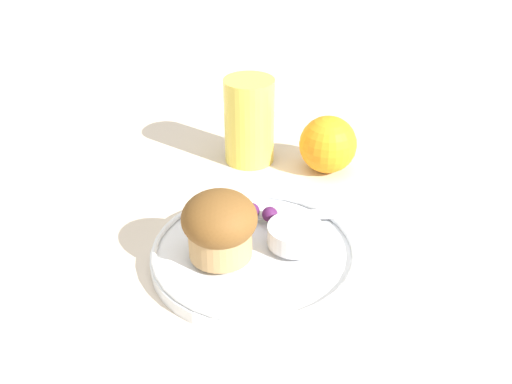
% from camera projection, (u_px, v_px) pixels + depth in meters
% --- Properties ---
extents(ground_plane, '(3.00, 3.00, 0.00)m').
position_uv_depth(ground_plane, '(252.00, 265.00, 0.61)').
color(ground_plane, beige).
extents(plate, '(0.22, 0.22, 0.02)m').
position_uv_depth(plate, '(253.00, 253.00, 0.61)').
color(plate, white).
rests_on(plate, ground_plane).
extents(muffin, '(0.08, 0.08, 0.07)m').
position_uv_depth(muffin, '(220.00, 225.00, 0.57)').
color(muffin, tan).
rests_on(muffin, plate).
extents(cream_ramekin, '(0.06, 0.06, 0.02)m').
position_uv_depth(cream_ramekin, '(295.00, 234.00, 0.60)').
color(cream_ramekin, silver).
rests_on(cream_ramekin, plate).
extents(berry_pair, '(0.03, 0.02, 0.02)m').
position_uv_depth(berry_pair, '(259.00, 212.00, 0.64)').
color(berry_pair, '#4C194C').
rests_on(berry_pair, plate).
extents(butter_knife, '(0.18, 0.08, 0.00)m').
position_uv_depth(butter_knife, '(270.00, 214.00, 0.65)').
color(butter_knife, '#B7B7BC').
rests_on(butter_knife, plate).
extents(orange_fruit, '(0.08, 0.08, 0.08)m').
position_uv_depth(orange_fruit, '(328.00, 144.00, 0.76)').
color(orange_fruit, orange).
rests_on(orange_fruit, ground_plane).
extents(juice_glass, '(0.07, 0.07, 0.12)m').
position_uv_depth(juice_glass, '(249.00, 121.00, 0.77)').
color(juice_glass, '#EAD14C').
rests_on(juice_glass, ground_plane).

